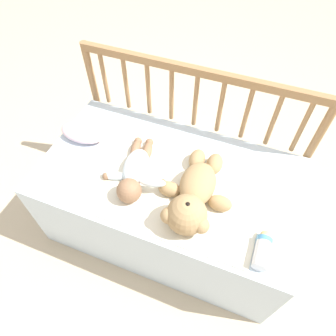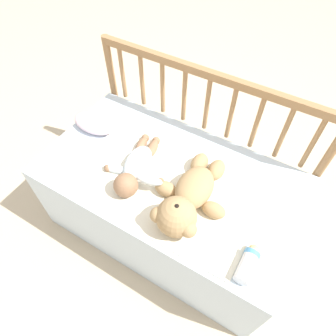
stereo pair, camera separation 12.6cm
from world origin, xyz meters
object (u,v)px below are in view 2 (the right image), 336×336
at_px(teddy_bear, 188,199).
at_px(small_pillow, 94,123).
at_px(baby, 135,168).
at_px(baby_bottle, 248,263).

xyz_separation_m(teddy_bear, small_pillow, (-0.62, 0.17, -0.03)).
relative_size(baby, baby_bottle, 2.46).
height_order(baby, baby_bottle, baby).
bearing_deg(baby, teddy_bear, -7.70).
bearing_deg(baby_bottle, baby, 166.14).
height_order(teddy_bear, baby, teddy_bear).
distance_m(baby, small_pillow, 0.37).
bearing_deg(baby, small_pillow, 158.71).
xyz_separation_m(baby, baby_bottle, (0.57, -0.14, -0.01)).
bearing_deg(teddy_bear, baby_bottle, -19.26).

